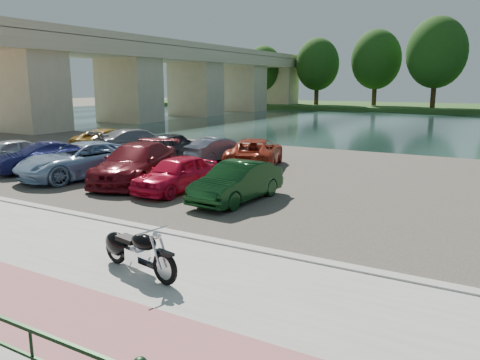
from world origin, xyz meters
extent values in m
plane|color=#595447|center=(0.00, 0.00, 0.00)|extent=(200.00, 200.00, 0.00)
cube|color=#A4A29B|center=(0.00, -1.00, 0.05)|extent=(60.00, 6.00, 0.10)
cube|color=#A9615F|center=(0.00, -2.50, 0.10)|extent=(60.00, 2.00, 0.01)
cube|color=#A4A29B|center=(0.00, 2.00, 0.07)|extent=(60.00, 0.30, 0.14)
cube|color=#3D3931|center=(0.00, 11.00, 0.02)|extent=(60.00, 18.00, 0.04)
cube|color=#162927|center=(0.00, 40.00, 0.00)|extent=(120.00, 40.00, 0.00)
cube|color=#2B4D1B|center=(0.00, 72.00, 0.30)|extent=(120.00, 24.00, 0.60)
cube|color=tan|center=(-28.00, 40.00, 7.20)|extent=(7.00, 56.00, 1.40)
cube|color=tan|center=(-28.00, 40.00, 8.20)|extent=(7.00, 56.00, 0.70)
cube|color=tan|center=(-28.00, 18.00, 3.60)|extent=(6.00, 4.00, 7.20)
cube|color=tan|center=(-28.00, 30.00, 3.60)|extent=(6.00, 4.00, 7.20)
cube|color=tan|center=(-28.00, 42.00, 3.60)|extent=(6.00, 4.00, 7.20)
cube|color=tan|center=(-28.00, 54.00, 3.60)|extent=(6.00, 4.00, 7.20)
cube|color=tan|center=(-28.00, 66.00, 3.60)|extent=(6.00, 4.00, 7.20)
cylinder|color=#392914|center=(-30.00, 64.60, 2.85)|extent=(0.70, 0.70, 4.50)
ellipsoid|color=#17390F|center=(-30.00, 64.60, 6.45)|extent=(6.30, 6.30, 7.56)
cylinder|color=#392914|center=(-21.00, 66.00, 3.08)|extent=(0.70, 0.70, 4.95)
ellipsoid|color=#17390F|center=(-21.00, 66.00, 7.04)|extent=(6.93, 6.93, 8.32)
cylinder|color=#392914|center=(-12.00, 67.40, 3.30)|extent=(0.70, 0.70, 5.40)
ellipsoid|color=#17390F|center=(-12.00, 67.40, 7.62)|extent=(7.56, 7.56, 9.07)
cylinder|color=#392914|center=(-3.00, 64.60, 3.52)|extent=(0.70, 0.70, 5.85)
ellipsoid|color=#17390F|center=(-3.00, 64.60, 8.21)|extent=(8.19, 8.19, 9.83)
torus|color=black|center=(1.35, -0.61, 0.44)|extent=(0.69, 0.25, 0.68)
torus|color=black|center=(-0.27, -0.28, 0.44)|extent=(0.69, 0.25, 0.68)
cylinder|color=#B2B2B7|center=(1.35, -0.61, 0.44)|extent=(0.46, 0.15, 0.46)
cylinder|color=#B2B2B7|center=(-0.27, -0.28, 0.44)|extent=(0.46, 0.15, 0.46)
cylinder|color=silver|center=(1.19, -0.68, 0.74)|extent=(0.33, 0.11, 0.63)
cylinder|color=silver|center=(1.23, -0.49, 0.74)|extent=(0.33, 0.11, 0.63)
cylinder|color=silver|center=(1.02, -0.55, 1.13)|extent=(0.19, 0.74, 0.04)
sphere|color=silver|center=(1.12, -0.57, 1.05)|extent=(0.19, 0.19, 0.16)
sphere|color=silver|center=(1.19, -0.58, 1.05)|extent=(0.13, 0.13, 0.11)
cube|color=black|center=(1.35, -0.61, 0.75)|extent=(0.47, 0.23, 0.06)
cube|color=black|center=(0.54, -0.45, 0.38)|extent=(1.20, 0.34, 0.08)
cube|color=silver|center=(0.49, -0.44, 0.45)|extent=(0.51, 0.40, 0.34)
cylinder|color=silver|center=(0.59, -0.46, 0.65)|extent=(0.28, 0.23, 0.27)
cylinder|color=silver|center=(0.39, -0.42, 0.65)|extent=(0.28, 0.23, 0.27)
ellipsoid|color=black|center=(0.72, -0.48, 0.82)|extent=(0.74, 0.49, 0.32)
cube|color=black|center=(0.20, -0.38, 0.76)|extent=(0.60, 0.39, 0.10)
ellipsoid|color=black|center=(-0.22, -0.29, 0.56)|extent=(0.78, 0.48, 0.50)
cube|color=black|center=(-0.27, -0.28, 0.49)|extent=(0.43, 0.26, 0.30)
cylinder|color=silver|center=(0.23, -0.22, 0.32)|extent=(1.10, 0.31, 0.09)
cylinder|color=silver|center=(0.23, -0.22, 0.40)|extent=(1.10, 0.31, 0.09)
cylinder|color=#B2B2B7|center=(0.36, -0.59, 0.23)|extent=(0.05, 0.14, 0.22)
imported|color=#9FA5AA|center=(-13.53, 6.02, 0.72)|extent=(1.66, 4.01, 1.36)
imported|color=#13133C|center=(-11.13, 6.26, 0.69)|extent=(2.68, 4.20, 1.31)
imported|color=#88A6C6|center=(-8.61, 6.22, 0.78)|extent=(3.71, 5.80, 1.49)
imported|color=maroon|center=(-6.02, 6.70, 0.81)|extent=(3.63, 5.69, 1.53)
imported|color=red|center=(-3.58, 6.18, 0.70)|extent=(1.64, 3.89, 1.32)
imported|color=black|center=(-0.91, 6.01, 0.70)|extent=(1.61, 4.06, 1.31)
imported|color=#A97927|center=(-13.65, 12.81, 0.70)|extent=(2.46, 4.84, 1.31)
imported|color=gray|center=(-11.04, 12.43, 0.77)|extent=(3.57, 5.42, 1.46)
imported|color=black|center=(-8.55, 12.26, 0.74)|extent=(2.21, 4.31, 1.41)
imported|color=slate|center=(-6.00, 12.90, 0.65)|extent=(2.19, 3.89, 1.21)
imported|color=#A3311B|center=(-3.50, 12.10, 0.73)|extent=(3.81, 5.44, 1.38)
camera|label=1|loc=(6.85, -7.24, 3.93)|focal=35.00mm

